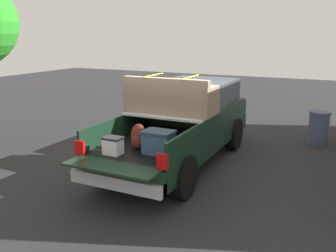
{
  "coord_description": "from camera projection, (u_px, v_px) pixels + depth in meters",
  "views": [
    {
      "loc": [
        -7.85,
        -3.54,
        3.13
      ],
      "look_at": [
        -0.6,
        0.0,
        1.1
      ],
      "focal_mm": 39.05,
      "sensor_mm": 36.0,
      "label": 1
    }
  ],
  "objects": [
    {
      "name": "pickup_truck",
      "position": [
        185.0,
        121.0,
        9.21
      ],
      "size": [
        6.05,
        2.06,
        2.23
      ],
      "color": "black",
      "rests_on": "ground_plane"
    },
    {
      "name": "trash_can",
      "position": [
        319.0,
        128.0,
        10.58
      ],
      "size": [
        0.6,
        0.6,
        0.98
      ],
      "color": "#3F4C66",
      "rests_on": "ground_plane"
    },
    {
      "name": "ground_plane",
      "position": [
        179.0,
        163.0,
        9.11
      ],
      "size": [
        40.0,
        40.0,
        0.0
      ],
      "primitive_type": "plane",
      "color": "#262628"
    }
  ]
}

